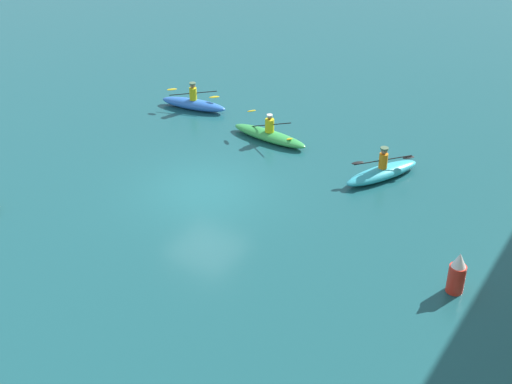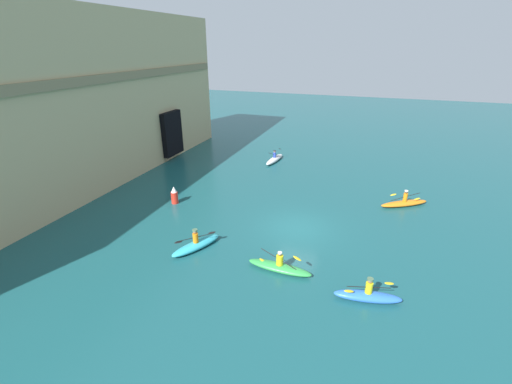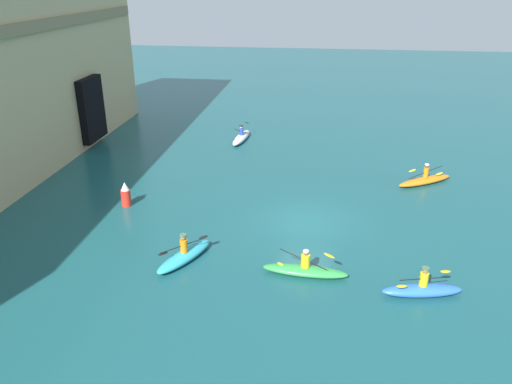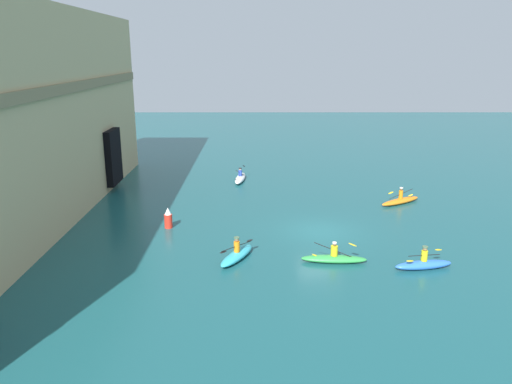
% 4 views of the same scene
% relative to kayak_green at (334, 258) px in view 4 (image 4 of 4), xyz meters
% --- Properties ---
extents(ground_plane, '(120.00, 120.00, 0.00)m').
position_rel_kayak_green_xyz_m(ground_plane, '(4.43, 0.13, -0.23)').
color(ground_plane, '#195156').
extents(kayak_green, '(0.92, 3.32, 1.09)m').
position_rel_kayak_green_xyz_m(kayak_green, '(0.00, 0.00, 0.00)').
color(kayak_green, green).
rests_on(kayak_green, ground).
extents(kayak_white, '(3.57, 1.09, 1.16)m').
position_rel_kayak_green_xyz_m(kayak_white, '(16.44, 5.18, 0.01)').
color(kayak_white, white).
rests_on(kayak_white, ground).
extents(kayak_cyan, '(3.11, 2.03, 1.20)m').
position_rel_kayak_green_xyz_m(kayak_cyan, '(0.40, 4.88, 0.02)').
color(kayak_cyan, '#33B2C6').
rests_on(kayak_cyan, ground).
extents(kayak_orange, '(2.49, 3.34, 1.16)m').
position_rel_kayak_green_xyz_m(kayak_orange, '(10.06, -6.15, -0.00)').
color(kayak_orange, orange).
rests_on(kayak_orange, ground).
extents(kayak_blue, '(1.19, 3.00, 1.17)m').
position_rel_kayak_green_xyz_m(kayak_blue, '(-0.77, -4.24, 0.03)').
color(kayak_blue, blue).
rests_on(kayak_blue, ground).
extents(marker_buoy, '(0.48, 0.48, 1.27)m').
position_rel_kayak_green_xyz_m(marker_buoy, '(5.12, 9.15, 0.36)').
color(marker_buoy, red).
rests_on(marker_buoy, ground).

